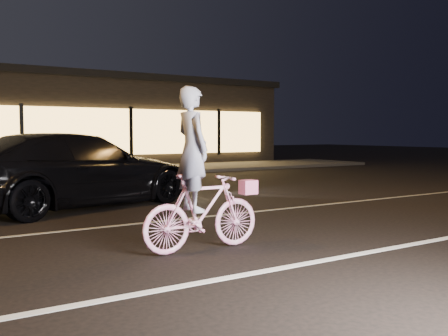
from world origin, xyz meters
TOP-DOWN VIEW (x-y plane):
  - ground at (0.00, 0.00)m, footprint 90.00×90.00m
  - lane_stripe_near at (0.00, -1.50)m, footprint 60.00×0.12m
  - lane_stripe_far at (0.00, 2.00)m, footprint 60.00×0.10m
  - sidewalk at (0.00, 13.00)m, footprint 30.00×4.00m
  - storefront at (0.00, 18.97)m, footprint 25.40×8.42m
  - cyclist at (-0.47, -0.26)m, footprint 1.69×0.58m
  - sedan at (-0.78, 4.43)m, footprint 5.70×3.60m

SIDE VIEW (x-z plane):
  - ground at x=0.00m, z-range 0.00..0.00m
  - lane_stripe_near at x=0.00m, z-range 0.00..0.01m
  - lane_stripe_far at x=0.00m, z-range 0.00..0.01m
  - sidewalk at x=0.00m, z-range 0.00..0.12m
  - cyclist at x=-0.47m, z-range -0.31..1.82m
  - sedan at x=-0.78m, z-range 0.00..1.54m
  - storefront at x=0.00m, z-range 0.05..4.25m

